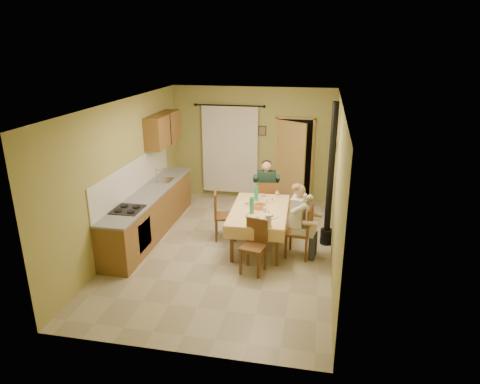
% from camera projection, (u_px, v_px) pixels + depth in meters
% --- Properties ---
extents(floor, '(4.00, 6.00, 0.01)m').
position_uv_depth(floor, '(226.00, 248.00, 8.33)').
color(floor, tan).
rests_on(floor, ground).
extents(room_shell, '(4.04, 6.04, 2.82)m').
position_uv_depth(room_shell, '(225.00, 158.00, 7.72)').
color(room_shell, '#A39F54').
rests_on(room_shell, ground).
extents(kitchen_run, '(0.64, 3.64, 1.56)m').
position_uv_depth(kitchen_run, '(150.00, 212.00, 8.84)').
color(kitchen_run, brown).
rests_on(kitchen_run, ground).
extents(upper_cabinets, '(0.35, 1.40, 0.70)m').
position_uv_depth(upper_cabinets, '(163.00, 129.00, 9.58)').
color(upper_cabinets, brown).
rests_on(upper_cabinets, room_shell).
extents(curtain, '(1.70, 0.07, 2.22)m').
position_uv_depth(curtain, '(230.00, 149.00, 10.69)').
color(curtain, black).
rests_on(curtain, ground).
extents(doorway, '(0.96, 0.48, 2.15)m').
position_uv_depth(doorway, '(292.00, 161.00, 10.45)').
color(doorway, black).
rests_on(doorway, ground).
extents(dining_table, '(1.14, 1.84, 0.76)m').
position_uv_depth(dining_table, '(259.00, 227.00, 8.36)').
color(dining_table, '#EFC27B').
rests_on(dining_table, ground).
extents(tableware, '(0.77, 1.66, 0.33)m').
position_uv_depth(tableware, '(259.00, 208.00, 8.11)').
color(tableware, white).
rests_on(tableware, dining_table).
extents(chair_far, '(0.49, 0.49, 0.99)m').
position_uv_depth(chair_far, '(266.00, 211.00, 9.42)').
color(chair_far, brown).
rests_on(chair_far, ground).
extents(chair_near, '(0.46, 0.46, 0.94)m').
position_uv_depth(chair_near, '(253.00, 257.00, 7.40)').
color(chair_near, brown).
rests_on(chair_near, ground).
extents(chair_right, '(0.50, 0.50, 1.00)m').
position_uv_depth(chair_right, '(299.00, 242.00, 7.95)').
color(chair_right, brown).
rests_on(chair_right, ground).
extents(chair_left, '(0.52, 0.52, 1.00)m').
position_uv_depth(chair_left, '(225.00, 225.00, 8.69)').
color(chair_left, brown).
rests_on(chair_left, ground).
extents(man_far, '(0.62, 0.53, 1.39)m').
position_uv_depth(man_far, '(266.00, 185.00, 9.23)').
color(man_far, '#192D23').
rests_on(man_far, chair_far).
extents(man_right, '(0.52, 0.62, 1.39)m').
position_uv_depth(man_right, '(300.00, 212.00, 7.76)').
color(man_right, silver).
rests_on(man_right, chair_right).
extents(stove_flue, '(0.24, 0.24, 2.80)m').
position_uv_depth(stove_flue, '(329.00, 195.00, 8.20)').
color(stove_flue, black).
rests_on(stove_flue, ground).
extents(picture_back, '(0.19, 0.03, 0.23)m').
position_uv_depth(picture_back, '(262.00, 131.00, 10.45)').
color(picture_back, black).
rests_on(picture_back, room_shell).
extents(picture_right, '(0.03, 0.31, 0.21)m').
position_uv_depth(picture_right, '(336.00, 146.00, 8.47)').
color(picture_right, brown).
rests_on(picture_right, room_shell).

